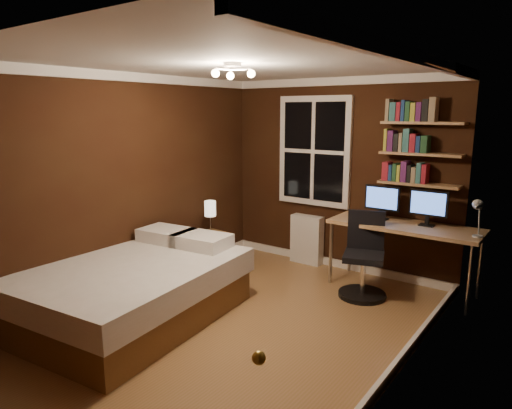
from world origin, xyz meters
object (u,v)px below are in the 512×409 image
Objects in this scene: monitor_right at (428,208)px; desk_lamp at (478,218)px; monitor_left at (382,203)px; radiator at (307,239)px; bed at (136,289)px; desk at (404,229)px; nightstand at (211,251)px; office_chair at (364,265)px; bedside_lamp at (210,217)px.

desk_lamp is at bearing -24.76° from monitor_right.
desk_lamp is at bearing -13.28° from monitor_left.
radiator is at bearing 172.98° from monitor_left.
radiator is at bearing 175.29° from monitor_right.
monitor_left is 1.13m from desk_lamp.
desk_lamp reaches higher than radiator.
bed is 5.46× the size of monitor_right.
monitor_left is (-0.31, 0.08, 0.26)m from desk.
office_chair reaches higher than nightstand.
monitor_left is at bearing 23.13° from bedside_lamp.
monitor_left is at bearing 166.72° from desk_lamp.
desk_lamp is at bearing 10.80° from bedside_lamp.
bed is 3.30m from monitor_right.
nightstand is at bearing -132.46° from radiator.
bed is 3.44× the size of radiator.
desk is 0.42m from monitor_left.
monitor_right is (1.63, -0.13, 0.67)m from radiator.
desk is (1.93, 2.32, 0.43)m from bed.
desk_lamp is (2.72, 2.15, 0.71)m from bed.
office_chair reaches higher than bedside_lamp.
bed is 3.05m from desk.
monitor_right reaches higher than bed.
nightstand is (-0.37, 1.56, -0.07)m from bed.
monitor_right reaches higher than nightstand.
desk is 0.63m from office_chair.
desk is at bearing -159.43° from monitor_right.
monitor_left reaches higher than radiator.
bed is 2.39× the size of office_chair.
monitor_left is at bearing 72.16° from office_chair.
office_chair is at bearing 18.06° from nightstand.
desk is at bearing 167.46° from desk_lamp.
monitor_right is 0.62m from desk_lamp.
desk reaches higher than radiator.
bedside_lamp is 2.42m from desk.
nightstand is 0.47m from bedside_lamp.
office_chair is (-1.09, -0.23, -0.66)m from desk_lamp.
office_chair is (0.01, -0.49, -0.64)m from monitor_left.
bedside_lamp is at bearing 171.36° from office_chair.
office_chair is at bearing 10.20° from bedside_lamp.
bedside_lamp is at bearing 97.27° from bed.
desk_lamp reaches higher than nightstand.
desk_lamp is at bearing 18.66° from nightstand.
monitor_right is (2.15, 2.41, 0.69)m from bed.
bedside_lamp is at bearing -161.42° from monitor_right.
radiator is (0.90, 0.98, -0.38)m from bedside_lamp.
bed reaches higher than nightstand.
bed is at bearing -149.11° from office_chair.
monitor_left reaches higher than office_chair.
desk_lamp is (0.56, -0.26, 0.02)m from monitor_right.
bed is at bearing -131.82° from monitor_right.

